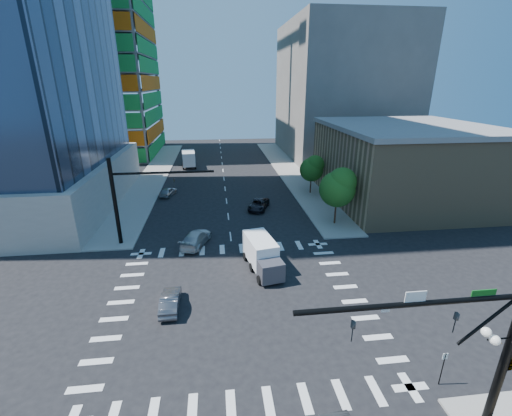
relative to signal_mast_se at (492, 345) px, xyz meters
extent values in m
plane|color=black|center=(-10.60, 11.50, -5.01)|extent=(160.00, 160.00, 0.00)
cube|color=silver|center=(-10.60, 11.50, -5.00)|extent=(20.00, 20.00, 0.01)
cube|color=gray|center=(1.90, 51.50, -4.93)|extent=(5.00, 60.00, 0.15)
cube|color=gray|center=(-23.10, 51.50, -4.93)|extent=(5.00, 60.00, 0.15)
cube|color=#198E38|center=(-25.50, 73.50, 19.49)|extent=(0.12, 24.00, 49.00)
cube|color=#C4590B|center=(-38.10, 60.90, 19.49)|extent=(24.00, 0.12, 49.00)
cube|color=#957B56|center=(14.40, 33.50, -0.01)|extent=(20.00, 22.00, 10.00)
cube|color=slate|center=(14.40, 33.50, 5.29)|extent=(20.50, 22.50, 0.60)
cube|color=#635D59|center=(16.40, 66.50, 8.99)|extent=(24.00, 30.00, 28.00)
cylinder|color=black|center=(0.90, 0.00, -0.36)|extent=(0.40, 0.40, 9.00)
cylinder|color=black|center=(-4.10, 0.00, 2.54)|extent=(10.00, 0.24, 0.24)
cylinder|color=black|center=(-0.50, 0.00, 1.44)|extent=(2.50, 0.14, 2.50)
imported|color=black|center=(-2.10, 0.00, 1.44)|extent=(0.16, 0.20, 1.00)
imported|color=black|center=(-6.60, 0.00, 1.44)|extent=(0.16, 0.20, 1.00)
imported|color=black|center=(1.15, 0.00, -1.01)|extent=(0.53, 2.48, 1.00)
cube|color=white|center=(-4.10, 0.00, 2.89)|extent=(0.90, 0.04, 0.50)
cube|color=#0D6017|center=(-1.10, 0.00, 2.84)|extent=(1.10, 0.04, 0.28)
cylinder|color=black|center=(0.30, 0.00, 0.34)|extent=(1.20, 0.08, 0.08)
sphere|color=white|center=(-0.20, 0.25, 0.54)|extent=(0.44, 0.44, 0.44)
sphere|color=white|center=(-0.20, -0.25, 0.54)|extent=(0.44, 0.44, 0.44)
cylinder|color=black|center=(-22.10, 23.00, -0.36)|extent=(0.40, 0.40, 9.00)
cylinder|color=black|center=(-17.10, 23.00, 2.54)|extent=(10.00, 0.24, 0.24)
imported|color=black|center=(-16.10, 23.00, 1.44)|extent=(0.16, 0.20, 1.00)
cylinder|color=#382316|center=(1.90, 25.50, -3.72)|extent=(0.20, 0.20, 2.27)
sphere|color=#134713|center=(1.90, 25.50, -0.63)|extent=(4.16, 4.16, 4.16)
sphere|color=#397E2A|center=(2.30, 25.20, 0.34)|extent=(3.25, 3.25, 3.25)
cylinder|color=#382316|center=(2.20, 37.50, -3.90)|extent=(0.20, 0.20, 1.92)
sphere|color=#134713|center=(2.20, 37.50, -1.28)|extent=(3.52, 3.52, 3.52)
sphere|color=#397E2A|center=(2.60, 37.20, -0.46)|extent=(2.75, 2.75, 2.75)
cylinder|color=black|center=(0.10, 2.50, -3.91)|extent=(0.06, 0.06, 2.20)
cube|color=silver|center=(0.10, 2.50, -3.01)|extent=(0.30, 0.03, 0.40)
imported|color=black|center=(-6.45, 31.72, -4.36)|extent=(3.67, 5.15, 1.30)
imported|color=silver|center=(-14.25, 21.90, -4.26)|extent=(3.59, 5.52, 1.49)
imported|color=#A1A3A8|center=(-19.10, 38.96, -4.36)|extent=(2.56, 4.05, 1.29)
imported|color=#535258|center=(-15.67, 11.34, -4.38)|extent=(1.35, 3.83, 1.26)
cube|color=white|center=(-8.03, 15.95, -3.33)|extent=(2.90, 4.72, 2.29)
cube|color=#46454E|center=(-8.03, 15.95, -3.91)|extent=(2.29, 1.94, 1.67)
cube|color=silver|center=(-17.27, 57.76, -3.12)|extent=(2.82, 5.15, 2.58)
cube|color=#46454E|center=(-17.27, 57.76, -3.77)|extent=(2.43, 1.99, 1.88)
camera|label=1|loc=(-11.85, -10.79, 11.01)|focal=24.00mm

